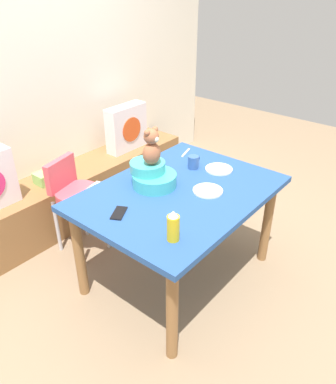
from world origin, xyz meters
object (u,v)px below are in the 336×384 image
at_px(pillow_floral_right, 126,128).
at_px(dining_table, 179,203).
at_px(highchair, 76,194).
at_px(cell_phone, 119,213).
at_px(book_stack, 47,177).
at_px(ketchup_bottle, 173,226).
at_px(dinner_plate_near, 219,169).
at_px(dinner_plate_far, 208,191).
at_px(teddy_bear, 152,147).
at_px(coffee_mug, 194,162).
at_px(infant_seat_teal, 152,176).

relative_size(pillow_floral_right, dining_table, 0.33).
height_order(highchair, cell_phone, highchair).
distance_m(book_stack, cell_phone, 1.19).
relative_size(pillow_floral_right, ketchup_bottle, 2.38).
bearing_deg(dining_table, dinner_plate_near, -4.93).
relative_size(dinner_plate_near, dinner_plate_far, 1.00).
relative_size(highchair, teddy_bear, 3.16).
height_order(pillow_floral_right, coffee_mug, pillow_floral_right).
height_order(infant_seat_teal, dinner_plate_near, infant_seat_teal).
relative_size(pillow_floral_right, book_stack, 2.20).
bearing_deg(ketchup_bottle, dinner_plate_far, 15.16).
bearing_deg(dining_table, teddy_bear, 107.28).
bearing_deg(cell_phone, teddy_bear, -107.27).
relative_size(teddy_bear, ketchup_bottle, 1.35).
relative_size(highchair, dinner_plate_near, 3.95).
distance_m(dinner_plate_near, dinner_plate_far, 0.34).
distance_m(dinner_plate_far, cell_phone, 0.62).
bearing_deg(infant_seat_teal, dinner_plate_near, -25.18).
bearing_deg(book_stack, cell_phone, -101.96).
relative_size(teddy_bear, dinner_plate_far, 1.25).
relative_size(pillow_floral_right, dinner_plate_near, 2.20).
bearing_deg(cell_phone, dinner_plate_near, -128.25).
bearing_deg(cell_phone, coffee_mug, -117.41).
bearing_deg(teddy_bear, coffee_mug, -8.93).
xyz_separation_m(book_stack, cell_phone, (-0.24, -1.14, 0.24)).
bearing_deg(infant_seat_teal, dining_table, -72.77).
distance_m(infant_seat_teal, ketchup_bottle, 0.63).
bearing_deg(dinner_plate_near, dinner_plate_far, -159.62).
bearing_deg(teddy_bear, dinner_plate_far, -64.07).
bearing_deg(coffee_mug, pillow_floral_right, 70.45).
xyz_separation_m(infant_seat_teal, cell_phone, (-0.39, -0.08, -0.07)).
bearing_deg(highchair, teddy_bear, -72.71).
distance_m(pillow_floral_right, highchair, 1.07).
distance_m(dining_table, dinner_plate_near, 0.44).
height_order(dining_table, highchair, highchair).
xyz_separation_m(book_stack, ketchup_bottle, (-0.23, -1.55, 0.32)).
relative_size(book_stack, cell_phone, 1.39).
height_order(book_stack, teddy_bear, teddy_bear).
distance_m(dining_table, infant_seat_teal, 0.26).
xyz_separation_m(book_stack, highchair, (-0.04, -0.44, 0.01)).
bearing_deg(coffee_mug, cell_phone, -178.55).
distance_m(pillow_floral_right, infant_seat_teal, 1.30).
bearing_deg(dinner_plate_near, highchair, 128.60).
bearing_deg(book_stack, coffee_mug, -64.07).
height_order(pillow_floral_right, dinner_plate_far, pillow_floral_right).
bearing_deg(ketchup_bottle, cell_phone, 91.31).
bearing_deg(teddy_bear, highchair, 107.29).
height_order(dining_table, coffee_mug, coffee_mug).
xyz_separation_m(pillow_floral_right, dining_table, (-0.72, -1.22, -0.04)).
relative_size(dining_table, dinner_plate_far, 6.66).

